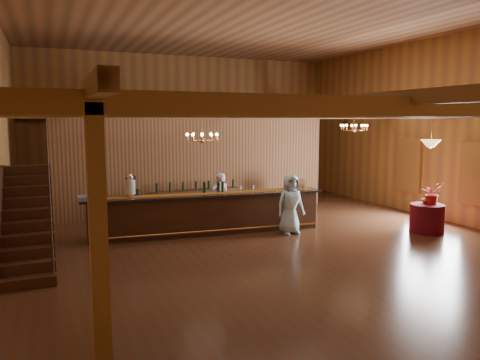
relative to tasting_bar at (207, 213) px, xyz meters
name	(u,v)px	position (x,y,z in m)	size (l,w,h in m)	color
floor	(256,235)	(1.14, -0.69, -0.54)	(14.00, 14.00, 0.00)	#422719
ceiling	(257,20)	(1.14, -0.69, 4.96)	(14.00, 14.00, 0.00)	#9C6541
wall_back	(183,127)	(1.14, 6.31, 2.21)	(12.00, 0.10, 5.50)	#A37433
wall_right	(436,129)	(7.14, -0.69, 2.21)	(0.10, 14.00, 5.50)	#A37433
beam_grid	(249,111)	(1.14, -0.18, 2.70)	(11.90, 13.90, 0.39)	brown
support_posts	(265,177)	(1.14, -1.19, 1.06)	(9.20, 10.20, 3.20)	brown
partition_wall	(198,166)	(0.64, 2.81, 1.01)	(9.00, 0.18, 3.10)	brown
window_right_front	(476,173)	(7.09, -2.29, 1.01)	(0.12, 1.05, 1.75)	white
window_right_back	(409,165)	(7.09, 0.31, 1.01)	(0.12, 1.05, 1.75)	white
staircase	(27,220)	(-4.31, -1.43, 0.46)	(1.00, 2.80, 2.00)	#3E1F10
backroom_boxes	(187,188)	(0.85, 4.81, -0.02)	(4.10, 0.60, 1.10)	#3E1F10
tasting_bar	(207,213)	(0.00, 0.00, 0.00)	(6.47, 1.34, 1.08)	#3E1F10
beverage_dispenser	(130,186)	(-1.97, 0.22, 0.81)	(0.26, 0.26, 0.60)	silver
glass_rack_tray	(88,198)	(-2.99, 0.20, 0.58)	(0.50, 0.50, 0.10)	gray
raffle_drum	(299,183)	(2.65, -0.27, 0.70)	(0.34, 0.24, 0.30)	brown
bar_bottle_0	(204,188)	(-0.02, 0.13, 0.68)	(0.07, 0.07, 0.30)	black
bar_bottle_1	(218,187)	(0.36, 0.09, 0.68)	(0.07, 0.07, 0.30)	black
bar_bottle_2	(223,187)	(0.48, 0.08, 0.68)	(0.07, 0.07, 0.30)	black
backbar_shelf	(196,203)	(0.44, 2.38, -0.13)	(2.92, 0.46, 0.82)	#3E1F10
round_table	(427,218)	(5.50, -2.18, -0.16)	(0.89, 0.89, 0.77)	#540911
chandelier_left	(202,137)	(-0.30, -0.59, 2.06)	(0.80, 0.80, 0.75)	#C57940
chandelier_right	(354,127)	(4.74, 0.15, 2.25)	(0.80, 0.80, 0.56)	#C57940
pendant_lamp	(431,143)	(5.50, -2.18, 1.86)	(0.52, 0.52, 0.90)	#C57940
bartender	(220,199)	(0.67, 0.82, 0.22)	(0.55, 0.36, 1.52)	white
staff_second	(130,204)	(-1.89, 0.82, 0.24)	(0.76, 0.59, 1.57)	black
guest	(290,204)	(2.05, -0.87, 0.25)	(0.78, 0.51, 1.59)	#B1DAF1
floor_plant	(287,193)	(3.44, 1.92, 0.08)	(0.68, 0.55, 1.24)	#23551C
table_flowers	(432,193)	(5.64, -2.18, 0.52)	(0.52, 0.45, 0.58)	#A21814
table_vase	(425,197)	(5.55, -2.03, 0.39)	(0.16, 0.16, 0.32)	#C57940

